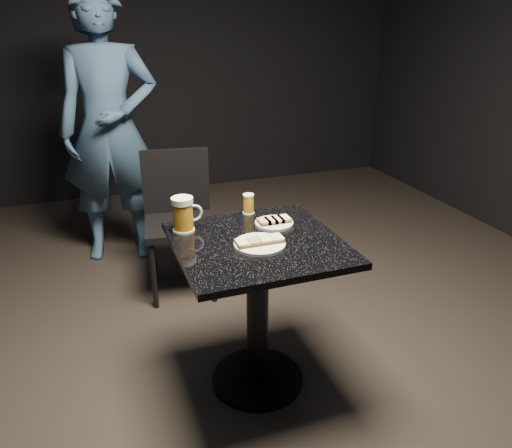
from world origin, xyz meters
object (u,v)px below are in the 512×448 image
at_px(plate_large, 260,244).
at_px(plate_small, 274,223).
at_px(beer_mug, 184,214).
at_px(table, 258,290).
at_px(patron, 109,130).
at_px(chair, 178,213).
at_px(beer_tumbler, 249,204).

xyz_separation_m(plate_large, plate_small, (0.14, 0.19, 0.00)).
relative_size(plate_large, beer_mug, 1.38).
bearing_deg(plate_large, plate_small, 53.17).
bearing_deg(table, plate_large, -100.55).
relative_size(plate_small, patron, 0.10).
relative_size(plate_large, plate_small, 1.23).
distance_m(patron, beer_mug, 1.47).
distance_m(table, chair, 1.06).
bearing_deg(chair, patron, 116.94).
bearing_deg(chair, beer_tumbler, -74.27).
height_order(patron, beer_mug, patron).
xyz_separation_m(beer_mug, chair, (0.13, 0.83, -0.33)).
bearing_deg(chair, plate_large, -83.32).
distance_m(plate_large, beer_mug, 0.38).
xyz_separation_m(table, beer_tumbler, (0.07, 0.31, 0.29)).
relative_size(plate_large, beer_tumbler, 2.22).
xyz_separation_m(patron, table, (0.45, -1.67, -0.41)).
bearing_deg(beer_mug, chair, 80.95).
bearing_deg(plate_large, chair, 96.68).
relative_size(plate_small, table, 0.24).
bearing_deg(chair, beer_mug, -99.05).
bearing_deg(beer_tumbler, patron, 111.09).
bearing_deg(table, beer_mug, 141.78).
distance_m(beer_mug, beer_tumbler, 0.36).
xyz_separation_m(plate_small, table, (-0.13, -0.14, -0.25)).
height_order(plate_small, beer_mug, beer_mug).
xyz_separation_m(plate_large, beer_mug, (-0.26, 0.26, 0.07)).
distance_m(patron, chair, 0.81).
bearing_deg(plate_large, beer_tumbler, 77.89).
height_order(beer_mug, beer_tumbler, beer_mug).
height_order(plate_small, beer_tumbler, beer_tumbler).
height_order(plate_large, beer_tumbler, beer_tumbler).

